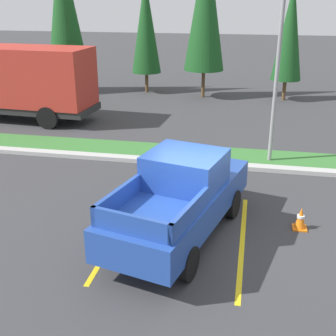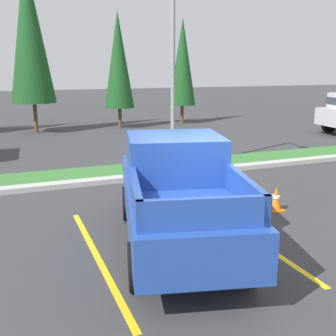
# 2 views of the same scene
# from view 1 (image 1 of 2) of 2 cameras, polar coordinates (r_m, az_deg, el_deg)

# --- Properties ---
(ground_plane) EXTENTS (120.00, 120.00, 0.00)m
(ground_plane) POSITION_cam_1_polar(r_m,az_deg,el_deg) (10.94, 4.36, -9.32)
(ground_plane) COLOR #38383A
(parking_line_near) EXTENTS (0.12, 4.80, 0.01)m
(parking_line_near) POSITION_cam_1_polar(r_m,az_deg,el_deg) (11.42, -6.26, -7.94)
(parking_line_near) COLOR yellow
(parking_line_near) RESTS_ON ground
(parking_line_far) EXTENTS (0.12, 4.80, 0.01)m
(parking_line_far) POSITION_cam_1_polar(r_m,az_deg,el_deg) (10.99, 9.61, -9.42)
(parking_line_far) COLOR yellow
(parking_line_far) RESTS_ON ground
(curb_strip) EXTENTS (56.00, 0.40, 0.15)m
(curb_strip) POSITION_cam_1_polar(r_m,az_deg,el_deg) (15.40, 6.65, 0.39)
(curb_strip) COLOR #B2B2AD
(curb_strip) RESTS_ON ground
(grass_median) EXTENTS (56.00, 1.80, 0.06)m
(grass_median) POSITION_cam_1_polar(r_m,az_deg,el_deg) (16.45, 6.97, 1.61)
(grass_median) COLOR #387533
(grass_median) RESTS_ON ground
(pickup_truck_main) EXTENTS (3.10, 5.52, 2.10)m
(pickup_truck_main) POSITION_cam_1_polar(r_m,az_deg,el_deg) (10.66, 1.67, -3.81)
(pickup_truck_main) COLOR black
(pickup_truck_main) RESTS_ON ground
(cargo_truck_distant) EXTENTS (6.93, 2.84, 3.40)m
(cargo_truck_distant) POSITION_cam_1_polar(r_m,az_deg,el_deg) (21.84, -18.10, 10.65)
(cargo_truck_distant) COLOR black
(cargo_truck_distant) RESTS_ON ground
(street_light) EXTENTS (0.24, 1.49, 7.04)m
(street_light) POSITION_cam_1_polar(r_m,az_deg,el_deg) (15.18, 14.29, 15.16)
(street_light) COLOR gray
(street_light) RESTS_ON ground
(cypress_tree_leftmost) EXTENTS (2.29, 2.29, 8.82)m
(cypress_tree_leftmost) POSITION_cam_1_polar(r_m,az_deg,el_deg) (27.63, -13.38, 20.23)
(cypress_tree_leftmost) COLOR brown
(cypress_tree_leftmost) RESTS_ON ground
(cypress_tree_left_inner) EXTENTS (1.74, 1.74, 6.68)m
(cypress_tree_left_inner) POSITION_cam_1_polar(r_m,az_deg,el_deg) (26.95, -2.90, 18.03)
(cypress_tree_left_inner) COLOR brown
(cypress_tree_left_inner) RESTS_ON ground
(cypress_tree_center) EXTENTS (2.27, 2.27, 8.72)m
(cypress_tree_center) POSITION_cam_1_polar(r_m,az_deg,el_deg) (25.56, 4.89, 20.49)
(cypress_tree_center) COLOR brown
(cypress_tree_center) RESTS_ON ground
(cypress_tree_right_inner) EXTENTS (1.66, 1.66, 6.37)m
(cypress_tree_right_inner) POSITION_cam_1_polar(r_m,az_deg,el_deg) (25.63, 15.53, 16.72)
(cypress_tree_right_inner) COLOR brown
(cypress_tree_right_inner) RESTS_ON ground
(traffic_cone) EXTENTS (0.36, 0.36, 0.60)m
(traffic_cone) POSITION_cam_1_polar(r_m,az_deg,el_deg) (11.77, 16.83, -6.29)
(traffic_cone) COLOR orange
(traffic_cone) RESTS_ON ground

